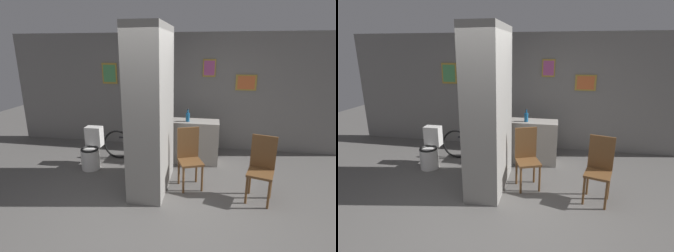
% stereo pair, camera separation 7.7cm
% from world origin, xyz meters
% --- Properties ---
extents(ground_plane, '(14.00, 14.00, 0.00)m').
position_xyz_m(ground_plane, '(0.00, 0.00, 0.00)').
color(ground_plane, '#5B5956').
extents(wall_back, '(8.00, 0.09, 2.60)m').
position_xyz_m(wall_back, '(0.00, 2.63, 1.30)').
color(wall_back, gray).
rests_on(wall_back, ground_plane).
extents(pillar_center, '(0.56, 1.25, 2.60)m').
position_xyz_m(pillar_center, '(-0.15, 0.63, 1.30)').
color(pillar_center, gray).
rests_on(pillar_center, ground_plane).
extents(counter_shelf, '(1.22, 0.44, 0.87)m').
position_xyz_m(counter_shelf, '(0.34, 1.74, 0.44)').
color(counter_shelf, gray).
rests_on(counter_shelf, ground_plane).
extents(toilet, '(0.35, 0.51, 0.78)m').
position_xyz_m(toilet, '(-1.48, 1.13, 0.33)').
color(toilet, white).
rests_on(toilet, ground_plane).
extents(chair_near_pillar, '(0.47, 0.47, 1.01)m').
position_xyz_m(chair_near_pillar, '(0.46, 0.73, 0.55)').
color(chair_near_pillar, brown).
rests_on(chair_near_pillar, ground_plane).
extents(chair_by_doorway, '(0.45, 0.45, 1.01)m').
position_xyz_m(chair_by_doorway, '(1.57, 0.49, 0.55)').
color(chair_by_doorway, brown).
rests_on(chair_by_doorway, ground_plane).
extents(bicycle, '(1.64, 0.42, 0.67)m').
position_xyz_m(bicycle, '(-0.62, 1.63, 0.33)').
color(bicycle, black).
rests_on(bicycle, ground_plane).
extents(bottle_tall, '(0.08, 0.08, 0.27)m').
position_xyz_m(bottle_tall, '(0.33, 1.67, 0.97)').
color(bottle_tall, '#19598C').
rests_on(bottle_tall, counter_shelf).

